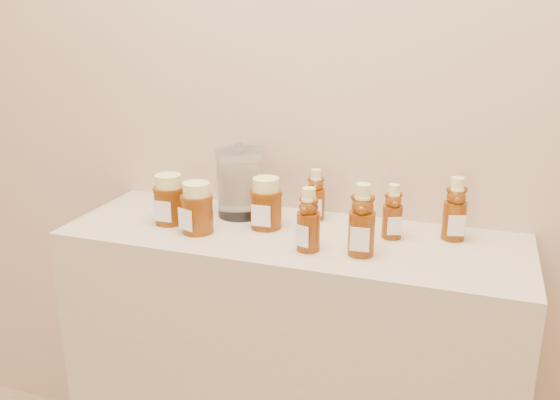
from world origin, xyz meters
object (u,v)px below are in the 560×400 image
(bear_bottle_front_left, at_px, (309,215))
(honey_jar_left, at_px, (169,199))
(glass_canister, at_px, (240,180))
(bear_bottle_back_left, at_px, (316,191))
(display_table, at_px, (290,382))

(bear_bottle_front_left, distance_m, honey_jar_left, 0.41)
(bear_bottle_front_left, bearing_deg, glass_canister, 162.58)
(bear_bottle_back_left, relative_size, glass_canister, 0.78)
(bear_bottle_back_left, height_order, bear_bottle_front_left, bear_bottle_front_left)
(glass_canister, bearing_deg, honey_jar_left, -142.85)
(display_table, relative_size, glass_canister, 5.87)
(bear_bottle_back_left, bearing_deg, glass_canister, 177.48)
(display_table, height_order, bear_bottle_back_left, bear_bottle_back_left)
(bear_bottle_back_left, bearing_deg, bear_bottle_front_left, -92.03)
(display_table, bearing_deg, glass_canister, 152.69)
(bear_bottle_front_left, height_order, glass_canister, glass_canister)
(bear_bottle_back_left, relative_size, bear_bottle_front_left, 0.90)
(display_table, height_order, honey_jar_left, honey_jar_left)
(bear_bottle_front_left, height_order, honey_jar_left, bear_bottle_front_left)
(honey_jar_left, distance_m, glass_canister, 0.20)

